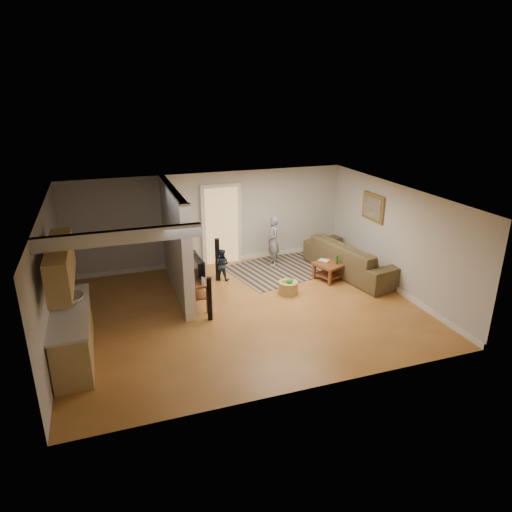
# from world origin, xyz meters

# --- Properties ---
(ground) EXTENTS (7.50, 7.50, 0.00)m
(ground) POSITION_xyz_m (0.00, 0.00, 0.00)
(ground) COLOR brown
(ground) RESTS_ON ground
(room_shell) EXTENTS (7.54, 6.02, 2.52)m
(room_shell) POSITION_xyz_m (-1.07, 0.43, 1.46)
(room_shell) COLOR #B1AEA9
(room_shell) RESTS_ON ground
(area_rug) EXTENTS (3.07, 2.53, 0.01)m
(area_rug) POSITION_xyz_m (1.69, 1.93, 0.01)
(area_rug) COLOR black
(area_rug) RESTS_ON ground
(sofa) EXTENTS (1.63, 3.04, 0.84)m
(sofa) POSITION_xyz_m (3.30, 1.07, 0.00)
(sofa) COLOR #483824
(sofa) RESTS_ON ground
(coffee_table) EXTENTS (1.29, 1.01, 0.67)m
(coffee_table) POSITION_xyz_m (2.76, 0.98, 0.35)
(coffee_table) COLOR #5E2316
(coffee_table) RESTS_ON ground
(tv_console) EXTENTS (0.44, 1.07, 0.91)m
(tv_console) POSITION_xyz_m (-0.94, 0.55, 0.61)
(tv_console) COLOR #5E2316
(tv_console) RESTS_ON ground
(speaker_left) EXTENTS (0.12, 0.12, 0.95)m
(speaker_left) POSITION_xyz_m (-0.80, -0.20, 0.47)
(speaker_left) COLOR black
(speaker_left) RESTS_ON ground
(speaker_right) EXTENTS (0.14, 0.14, 1.10)m
(speaker_right) POSITION_xyz_m (-0.13, 1.77, 0.55)
(speaker_right) COLOR black
(speaker_right) RESTS_ON ground
(toy_basket) EXTENTS (0.46, 0.46, 0.41)m
(toy_basket) POSITION_xyz_m (1.22, 0.45, 0.17)
(toy_basket) COLOR olive
(toy_basket) RESTS_ON ground
(child) EXTENTS (0.36, 0.52, 1.37)m
(child) POSITION_xyz_m (1.54, 2.30, 0.00)
(child) COLOR gray
(child) RESTS_ON ground
(toddler) EXTENTS (0.50, 0.48, 0.81)m
(toddler) POSITION_xyz_m (-0.03, 1.77, 0.00)
(toddler) COLOR #1B2439
(toddler) RESTS_ON ground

